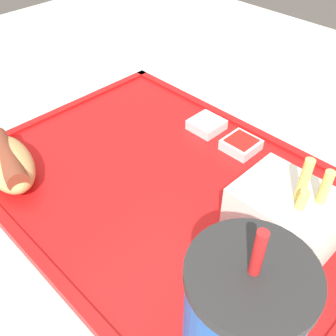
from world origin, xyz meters
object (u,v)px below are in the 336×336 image
(fries_carton, at_px, (283,221))
(sauce_cup_mayo, at_px, (207,124))
(sauce_cup_ketchup, at_px, (244,146))
(soda_cup, at_px, (240,327))
(hot_dog_far, at_px, (8,162))

(fries_carton, relative_size, sauce_cup_mayo, 2.73)
(fries_carton, distance_m, sauce_cup_mayo, 0.22)
(fries_carton, bearing_deg, sauce_cup_mayo, -29.03)
(sauce_cup_mayo, bearing_deg, sauce_cup_ketchup, 177.70)
(soda_cup, bearing_deg, sauce_cup_mayo, -45.72)
(hot_dog_far, xyz_separation_m, sauce_cup_mayo, (-0.10, -0.25, -0.01))
(hot_dog_far, distance_m, fries_carton, 0.32)
(fries_carton, bearing_deg, sauce_cup_ketchup, -40.32)
(soda_cup, distance_m, hot_dog_far, 0.34)
(sauce_cup_mayo, relative_size, sauce_cup_ketchup, 1.00)
(sauce_cup_mayo, xyz_separation_m, sauce_cup_ketchup, (-0.07, 0.00, 0.00))
(soda_cup, xyz_separation_m, sauce_cup_ketchup, (0.16, -0.23, -0.06))
(soda_cup, xyz_separation_m, sauce_cup_mayo, (0.23, -0.24, -0.06))
(hot_dog_far, relative_size, sauce_cup_ketchup, 2.87)
(hot_dog_far, distance_m, sauce_cup_ketchup, 0.30)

